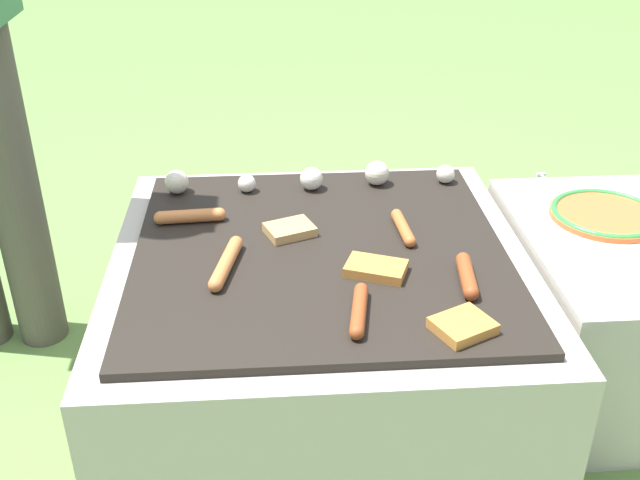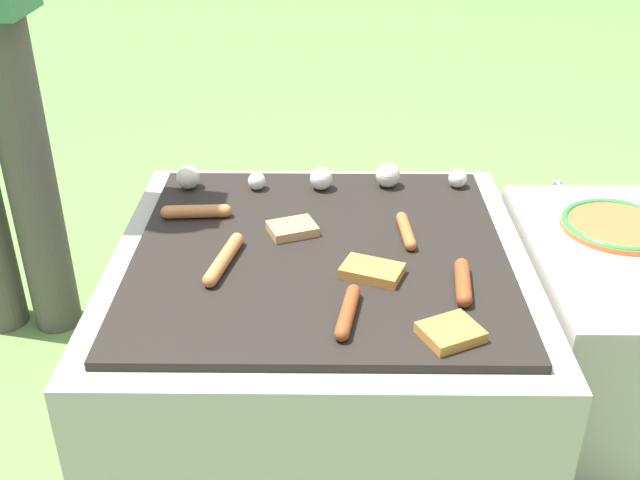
% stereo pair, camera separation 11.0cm
% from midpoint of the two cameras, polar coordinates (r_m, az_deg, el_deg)
% --- Properties ---
extents(ground_plane, '(14.00, 14.00, 0.00)m').
position_cam_midpoint_polar(ground_plane, '(1.77, 1.80, -11.25)').
color(ground_plane, '#608442').
extents(grill, '(0.87, 0.87, 0.37)m').
position_cam_midpoint_polar(grill, '(1.66, 1.90, -6.36)').
color(grill, '#B2AA9E').
rests_on(grill, ground_plane).
extents(side_ledge, '(0.41, 0.61, 0.37)m').
position_cam_midpoint_polar(side_ledge, '(1.80, 23.13, -5.75)').
color(side_ledge, '#B2AA9E').
rests_on(side_ledge, ground_plane).
extents(sausage_mid_right, '(0.03, 0.15, 0.02)m').
position_cam_midpoint_polar(sausage_mid_right, '(1.62, 8.51, 0.66)').
color(sausage_mid_right, '#B7602D').
rests_on(sausage_mid_right, grill).
extents(sausage_back_center, '(0.06, 0.19, 0.03)m').
position_cam_midpoint_polar(sausage_back_center, '(1.50, -5.26, -1.49)').
color(sausage_back_center, '#C6753D').
rests_on(sausage_back_center, grill).
extents(sausage_back_left, '(0.16, 0.04, 0.03)m').
position_cam_midpoint_polar(sausage_back_left, '(1.69, -7.58, 2.14)').
color(sausage_back_left, '#C6753D').
rests_on(sausage_back_left, grill).
extents(sausage_front_right, '(0.04, 0.15, 0.03)m').
position_cam_midpoint_polar(sausage_front_right, '(1.45, 12.98, -3.18)').
color(sausage_front_right, '#93421E').
rests_on(sausage_front_right, grill).
extents(sausage_front_center, '(0.05, 0.16, 0.03)m').
position_cam_midpoint_polar(sausage_front_center, '(1.34, 4.49, -5.53)').
color(sausage_front_center, '#93421E').
rests_on(sausage_front_center, grill).
extents(bread_slice_right, '(0.12, 0.12, 0.02)m').
position_cam_midpoint_polar(bread_slice_right, '(1.32, 12.29, -6.95)').
color(bread_slice_right, '#D18438').
rests_on(bread_slice_right, grill).
extents(bread_slice_center, '(0.14, 0.11, 0.02)m').
position_cam_midpoint_polar(bread_slice_center, '(1.47, 6.13, -2.39)').
color(bread_slice_center, '#D18438').
rests_on(bread_slice_center, grill).
extents(bread_slice_left, '(0.12, 0.11, 0.02)m').
position_cam_midpoint_polar(bread_slice_left, '(1.61, -0.18, 0.84)').
color(bread_slice_left, tan).
rests_on(bread_slice_left, grill).
extents(mushroom_row, '(0.70, 0.07, 0.06)m').
position_cam_midpoint_polar(mushroom_row, '(1.81, 1.51, 4.76)').
color(mushroom_row, beige).
rests_on(mushroom_row, grill).
extents(plate_colorful, '(0.25, 0.25, 0.02)m').
position_cam_midpoint_polar(plate_colorful, '(1.78, 23.43, 1.02)').
color(plate_colorful, orange).
rests_on(plate_colorful, side_ledge).
extents(fork_utensil, '(0.04, 0.21, 0.01)m').
position_cam_midpoint_polar(fork_utensil, '(1.88, 20.24, 2.98)').
color(fork_utensil, silver).
rests_on(fork_utensil, side_ledge).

